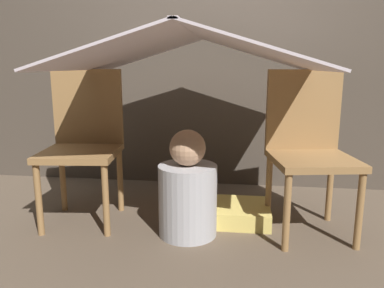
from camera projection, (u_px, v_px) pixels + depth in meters
The scene contains 7 objects.
ground_plane at pixel (187, 243), 1.97m from camera, with size 8.80×8.80×0.00m, color brown.
wall_back at pixel (207, 19), 2.75m from camera, with size 7.00×0.05×2.50m.
chair_left at pixel (84, 139), 2.22m from camera, with size 0.47×0.47×0.90m.
chair_right at pixel (309, 145), 2.06m from camera, with size 0.49×0.49×0.90m.
sheet_canopy at pixel (192, 50), 1.96m from camera, with size 1.31×1.14×0.21m.
person_front at pixel (188, 192), 2.03m from camera, with size 0.32×0.32×0.59m.
floor_cushion at pixel (234, 212), 2.25m from camera, with size 0.43×0.34×0.10m.
Camera 1 is at (0.26, -1.80, 0.92)m, focal length 35.00 mm.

